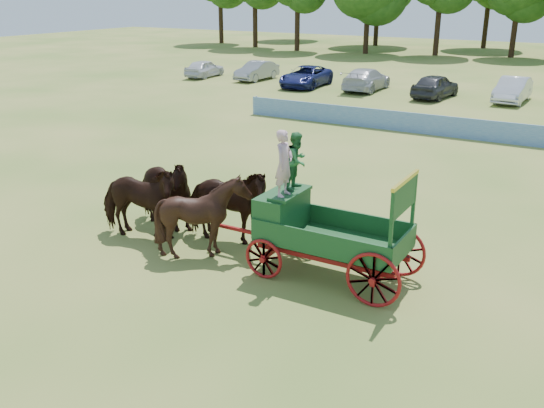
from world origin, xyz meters
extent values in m
plane|color=#A39349|center=(0.00, 0.00, 0.00)|extent=(160.00, 160.00, 0.00)
imported|color=black|center=(-6.84, -0.03, 1.18)|extent=(2.98, 1.77, 2.36)
imported|color=black|center=(-6.84, 1.07, 1.18)|extent=(2.98, 1.77, 2.36)
imported|color=black|center=(-4.44, -0.03, 1.18)|extent=(2.32, 2.11, 2.36)
imported|color=black|center=(-4.44, 1.07, 1.18)|extent=(2.98, 1.77, 2.36)
cube|color=maroon|center=(-2.24, 0.52, 0.60)|extent=(0.12, 2.00, 0.12)
cube|color=maroon|center=(0.76, 0.52, 0.60)|extent=(0.12, 2.00, 0.12)
cube|color=maroon|center=(-0.74, -0.03, 0.72)|extent=(3.80, 0.10, 0.12)
cube|color=maroon|center=(-0.74, 1.07, 0.72)|extent=(3.80, 0.10, 0.12)
cube|color=maroon|center=(-3.14, 0.52, 0.75)|extent=(2.80, 0.09, 0.09)
cube|color=#194B21|center=(-0.74, 0.52, 1.00)|extent=(3.80, 1.80, 0.10)
cube|color=#194B21|center=(-0.74, -0.36, 1.30)|extent=(3.80, 0.06, 0.55)
cube|color=#194B21|center=(-0.74, 1.40, 1.30)|extent=(3.80, 0.06, 0.55)
cube|color=#194B21|center=(1.14, 0.52, 1.30)|extent=(0.06, 1.80, 0.55)
cube|color=#194B21|center=(-2.24, 0.52, 1.55)|extent=(0.85, 1.70, 1.05)
cube|color=#194B21|center=(-1.99, 0.52, 2.12)|extent=(0.55, 1.50, 0.08)
cube|color=#194B21|center=(-2.62, 0.52, 1.35)|extent=(0.10, 1.60, 0.65)
cube|color=#194B21|center=(-2.44, 0.52, 1.05)|extent=(0.55, 1.60, 0.06)
cube|color=#194B21|center=(1.06, -0.28, 1.95)|extent=(0.08, 0.08, 1.80)
cube|color=#194B21|center=(1.06, 1.32, 1.95)|extent=(0.08, 0.08, 1.80)
cube|color=#194B21|center=(1.06, 0.52, 2.55)|extent=(0.07, 1.75, 0.75)
cube|color=gold|center=(1.06, 0.52, 2.95)|extent=(0.08, 1.80, 0.09)
cube|color=gold|center=(1.02, 0.52, 2.55)|extent=(0.02, 1.30, 0.12)
torus|color=maroon|center=(-2.24, -0.43, 0.55)|extent=(1.09, 0.09, 1.09)
torus|color=maroon|center=(-2.24, 1.47, 0.55)|extent=(1.09, 0.09, 1.09)
torus|color=maroon|center=(0.76, -0.43, 0.70)|extent=(1.39, 0.09, 1.39)
torus|color=maroon|center=(0.76, 1.47, 0.70)|extent=(1.39, 0.09, 1.39)
imported|color=#CA9BA8|center=(-1.99, 0.17, 3.01)|extent=(0.41, 0.62, 1.71)
imported|color=#296F37|center=(-1.99, 0.87, 2.92)|extent=(0.57, 0.74, 1.52)
cube|color=#1E5CA3|center=(-1.00, 18.00, 0.53)|extent=(26.00, 0.08, 1.05)
imported|color=silver|center=(-26.00, 29.50, 0.73)|extent=(2.01, 4.41, 1.47)
imported|color=gray|center=(-21.27, 30.26, 0.75)|extent=(1.80, 4.64, 1.51)
imported|color=navy|center=(-16.13, 29.09, 0.78)|extent=(2.95, 5.77, 1.56)
imported|color=silver|center=(-11.52, 29.83, 0.81)|extent=(2.42, 5.64, 1.62)
imported|color=#333338|center=(-6.18, 29.11, 0.82)|extent=(2.46, 5.01, 1.64)
imported|color=silver|center=(-1.30, 30.07, 0.81)|extent=(1.84, 4.97, 1.62)
cylinder|color=#382314|center=(-44.00, 58.04, 2.60)|extent=(0.60, 0.60, 5.20)
cylinder|color=#382314|center=(-36.82, 55.26, 2.58)|extent=(0.60, 0.60, 5.15)
cylinder|color=#382314|center=(-29.97, 53.72, 2.40)|extent=(0.60, 0.60, 4.80)
cylinder|color=#382314|center=(-21.58, 54.77, 2.24)|extent=(0.60, 0.60, 4.47)
cylinder|color=#382314|center=(-14.07, 56.94, 2.57)|extent=(0.60, 0.60, 5.13)
cylinder|color=#382314|center=(-6.28, 58.92, 2.21)|extent=(0.60, 0.60, 4.41)
cylinder|color=#382314|center=(-38.00, 68.95, 2.71)|extent=(0.60, 0.60, 5.42)
cylinder|color=#382314|center=(-24.29, 65.00, 2.59)|extent=(0.60, 0.60, 5.18)
cylinder|color=#382314|center=(-11.21, 68.36, 2.79)|extent=(0.60, 0.60, 5.58)
camera|label=1|loc=(5.13, -12.69, 7.18)|focal=40.00mm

